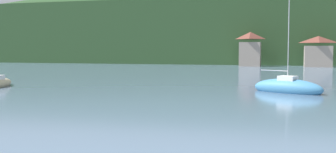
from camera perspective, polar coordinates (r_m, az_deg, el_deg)
The scene contains 4 objects.
wooded_hillside at distance 148.10m, azimuth 4.01°, elevation 5.16°, with size 352.00×66.88×40.89m.
shore_building_west at distance 101.47m, azimuth 11.40°, elevation 3.70°, with size 5.20×5.47×8.30m.
shore_building_westcentral at distance 101.17m, azimuth 20.21°, elevation 3.23°, with size 6.38×4.77×7.18m.
sailboat_far_1 at distance 41.23m, azimuth 16.34°, elevation -1.51°, with size 7.31×5.21×11.09m.
Camera 1 is at (7.54, 18.00, 4.25)m, focal length 43.67 mm.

